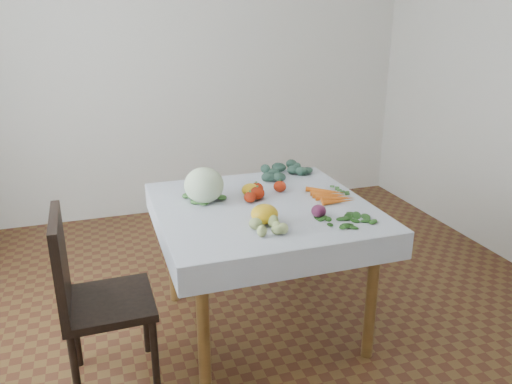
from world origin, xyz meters
TOP-DOWN VIEW (x-y plane):
  - ground at (0.00, 0.00)m, footprint 4.00×4.00m
  - back_wall at (0.00, 2.00)m, footprint 4.00×0.04m
  - table at (0.00, 0.00)m, footprint 1.00×1.00m
  - tablecloth at (0.00, 0.00)m, footprint 1.12×1.12m
  - chair at (-0.93, -0.21)m, footprint 0.42×0.42m
  - cabbage at (-0.29, 0.14)m, footprint 0.25×0.25m
  - tomato_a at (0.02, 0.16)m, footprint 0.09×0.09m
  - tomato_b at (-0.05, 0.06)m, footprint 0.08×0.08m
  - tomato_c at (0.16, 0.17)m, footprint 0.09×0.09m
  - tomato_d at (-0.00, 0.09)m, footprint 0.09×0.09m
  - heirloom_back at (-0.02, 0.15)m, footprint 0.13×0.13m
  - heirloom_front at (-0.07, -0.24)m, footprint 0.14×0.14m
  - onion_a at (-0.22, 0.19)m, footprint 0.11×0.11m
  - onion_b at (0.21, -0.25)m, footprint 0.08×0.08m
  - tomatillo_cluster at (-0.06, -0.34)m, footprint 0.18×0.11m
  - carrot_bunch at (0.39, -0.02)m, footprint 0.20×0.27m
  - kale_bunch at (0.32, 0.49)m, footprint 0.31×0.30m
  - basil_bunch at (0.31, -0.34)m, footprint 0.28×0.21m
  - dill_bunch at (-0.28, 0.19)m, footprint 0.23×0.16m

SIDE VIEW (x-z plane):
  - ground at x=0.00m, z-range 0.00..0.00m
  - chair at x=-0.93m, z-range 0.07..0.97m
  - table at x=0.00m, z-range 0.28..1.03m
  - tablecloth at x=0.00m, z-range 0.75..0.76m
  - basil_bunch at x=0.31m, z-range 0.76..0.77m
  - dill_bunch at x=-0.28m, z-range 0.76..0.78m
  - carrot_bunch at x=0.39m, z-range 0.76..0.79m
  - kale_bunch at x=0.32m, z-range 0.76..0.80m
  - tomatillo_cluster at x=-0.06m, z-range 0.76..0.81m
  - tomato_b at x=-0.05m, z-range 0.76..0.82m
  - onion_b at x=0.21m, z-range 0.76..0.82m
  - tomato_c at x=0.16m, z-range 0.76..0.82m
  - tomato_a at x=0.02m, z-range 0.76..0.83m
  - tomato_d at x=0.00m, z-range 0.76..0.83m
  - heirloom_back at x=-0.02m, z-range 0.76..0.83m
  - onion_a at x=-0.22m, z-range 0.76..0.83m
  - heirloom_front at x=-0.07m, z-range 0.76..0.85m
  - cabbage at x=-0.29m, z-range 0.76..0.95m
  - back_wall at x=0.00m, z-range 0.00..2.70m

